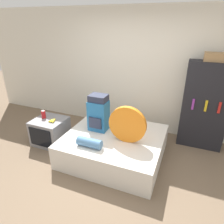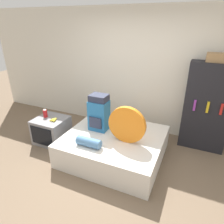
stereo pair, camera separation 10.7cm
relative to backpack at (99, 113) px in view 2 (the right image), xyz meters
The scene contains 11 objects.
ground_plane 1.15m from the backpack, 64.09° to the right, with size 16.00×16.00×0.00m, color brown.
wall_back 1.32m from the backpack, 71.90° to the left, with size 8.00×0.05×2.60m.
bed 0.66m from the backpack, 16.83° to the right, with size 1.70×1.52×0.44m.
backpack is the anchor object (origin of this frame).
tent_bag 0.66m from the backpack, 18.18° to the right, with size 0.63×0.07×0.63m.
sleeping_roll 0.65m from the backpack, 79.00° to the right, with size 0.41×0.15×0.15m.
television 1.15m from the backpack, behind, with size 0.62×0.60×0.52m.
canister 1.18m from the backpack, behind, with size 0.08×0.08×0.16m.
banana_bunch 0.95m from the backpack, 167.65° to the right, with size 0.13×0.17×0.04m.
bookshelf 2.01m from the backpack, 26.64° to the left, with size 0.82×0.35×1.67m.
cardboard_box 2.27m from the backpack, 26.42° to the left, with size 0.44×0.23×0.15m.
Camera 2 is at (1.20, -2.15, 2.29)m, focal length 32.00 mm.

